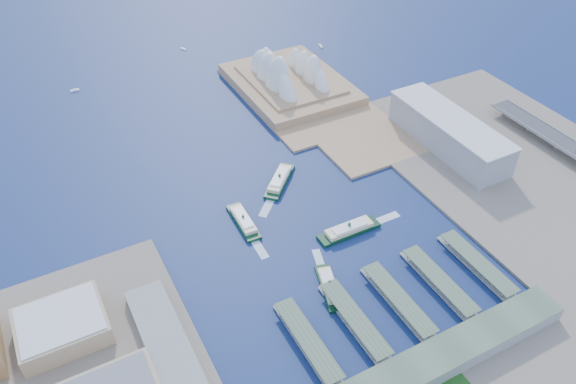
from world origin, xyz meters
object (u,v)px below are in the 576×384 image
ferry_d (349,228)px  ferry_c (329,285)px  ferry_b (280,178)px  opera_house (290,67)px  ferry_a (243,219)px  toaster_building (449,133)px

ferry_d → ferry_c: bearing=134.0°
ferry_b → ferry_c: ferry_b is taller
ferry_b → ferry_d: (22.42, -96.37, 0.17)m
opera_house → ferry_b: size_ratio=3.02×
ferry_c → ferry_d: size_ratio=0.83×
ferry_a → toaster_building: bearing=3.6°
toaster_building → ferry_d: bearing=-159.2°
ferry_c → ferry_d: 71.76m
ferry_a → ferry_b: (58.59, 38.82, 0.42)m
ferry_b → ferry_c: 149.12m
toaster_building → ferry_c: size_ratio=3.03×
toaster_building → ferry_b: 195.57m
opera_house → ferry_d: opera_house is taller
toaster_building → ferry_c: bearing=-152.7°
ferry_a → ferry_d: size_ratio=0.90×
opera_house → ferry_d: size_ratio=2.93×
opera_house → ferry_c: opera_house is taller
ferry_a → ferry_b: ferry_b is taller
ferry_b → ferry_c: (-29.17, -146.23, -0.80)m
ferry_d → opera_house: bearing=-16.8°
ferry_c → toaster_building: bearing=-136.3°
opera_house → ferry_a: (-161.01, -207.17, -26.79)m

